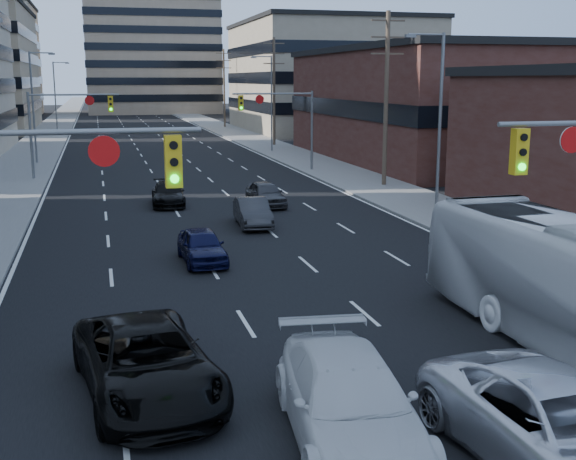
% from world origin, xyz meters
% --- Properties ---
extents(road_surface, '(18.00, 300.00, 0.02)m').
position_xyz_m(road_surface, '(0.00, 130.00, 0.01)').
color(road_surface, black).
rests_on(road_surface, ground).
extents(sidewalk_left, '(5.00, 300.00, 0.15)m').
position_xyz_m(sidewalk_left, '(-11.50, 130.00, 0.07)').
color(sidewalk_left, slate).
rests_on(sidewalk_left, ground).
extents(sidewalk_right, '(5.00, 300.00, 0.15)m').
position_xyz_m(sidewalk_right, '(11.50, 130.00, 0.07)').
color(sidewalk_right, slate).
rests_on(sidewalk_right, ground).
extents(storefront_right_mid, '(20.00, 30.00, 9.00)m').
position_xyz_m(storefront_right_mid, '(24.00, 50.00, 4.50)').
color(storefront_right_mid, '#472119').
rests_on(storefront_right_mid, ground).
extents(office_right_far, '(22.00, 28.00, 14.00)m').
position_xyz_m(office_right_far, '(25.00, 88.00, 7.00)').
color(office_right_far, gray).
rests_on(office_right_far, ground).
extents(bg_block_right, '(22.00, 22.00, 12.00)m').
position_xyz_m(bg_block_right, '(32.00, 130.00, 6.00)').
color(bg_block_right, gray).
rests_on(bg_block_right, ground).
extents(signal_near_left, '(6.59, 0.33, 6.00)m').
position_xyz_m(signal_near_left, '(-7.45, 8.00, 4.33)').
color(signal_near_left, slate).
rests_on(signal_near_left, ground).
extents(signal_far_left, '(6.09, 0.33, 6.00)m').
position_xyz_m(signal_far_left, '(-7.68, 45.00, 4.30)').
color(signal_far_left, slate).
rests_on(signal_far_left, ground).
extents(signal_far_right, '(6.09, 0.33, 6.00)m').
position_xyz_m(signal_far_right, '(7.68, 45.00, 4.30)').
color(signal_far_right, slate).
rests_on(signal_far_right, ground).
extents(utility_pole_block, '(2.20, 0.28, 11.00)m').
position_xyz_m(utility_pole_block, '(12.20, 36.00, 5.78)').
color(utility_pole_block, '#4C3D2D').
rests_on(utility_pole_block, ground).
extents(utility_pole_midblock, '(2.20, 0.28, 11.00)m').
position_xyz_m(utility_pole_midblock, '(12.20, 66.00, 5.78)').
color(utility_pole_midblock, '#4C3D2D').
rests_on(utility_pole_midblock, ground).
extents(utility_pole_distant, '(2.20, 0.28, 11.00)m').
position_xyz_m(utility_pole_distant, '(12.20, 96.00, 5.78)').
color(utility_pole_distant, '#4C3D2D').
rests_on(utility_pole_distant, ground).
extents(streetlight_left_mid, '(2.03, 0.22, 9.00)m').
position_xyz_m(streetlight_left_mid, '(-10.34, 55.00, 5.05)').
color(streetlight_left_mid, slate).
rests_on(streetlight_left_mid, ground).
extents(streetlight_left_far, '(2.03, 0.22, 9.00)m').
position_xyz_m(streetlight_left_far, '(-10.34, 90.00, 5.05)').
color(streetlight_left_far, slate).
rests_on(streetlight_left_far, ground).
extents(streetlight_right_near, '(2.03, 0.22, 9.00)m').
position_xyz_m(streetlight_right_near, '(10.34, 25.00, 5.05)').
color(streetlight_right_near, slate).
rests_on(streetlight_right_near, ground).
extents(streetlight_right_far, '(2.03, 0.22, 9.00)m').
position_xyz_m(streetlight_right_far, '(10.34, 60.00, 5.05)').
color(streetlight_right_far, slate).
rests_on(streetlight_right_far, ground).
extents(black_pickup, '(3.38, 6.02, 1.59)m').
position_xyz_m(black_pickup, '(-4.84, 7.86, 0.79)').
color(black_pickup, black).
rests_on(black_pickup, ground).
extents(white_van, '(2.94, 5.94, 1.66)m').
position_xyz_m(white_van, '(-1.24, 4.84, 0.83)').
color(white_van, silver).
rests_on(white_van, ground).
extents(silver_suv, '(3.32, 6.34, 1.71)m').
position_xyz_m(silver_suv, '(2.00, 2.78, 0.85)').
color(silver_suv, silver).
rests_on(silver_suv, ground).
extents(sedan_blue, '(1.67, 3.86, 1.30)m').
position_xyz_m(sedan_blue, '(-2.00, 19.35, 0.65)').
color(sedan_blue, black).
rests_on(sedan_blue, ground).
extents(sedan_grey_center, '(1.62, 4.09, 1.33)m').
position_xyz_m(sedan_grey_center, '(1.31, 25.64, 0.66)').
color(sedan_grey_center, '#2C2C2E').
rests_on(sedan_grey_center, ground).
extents(sedan_black_far, '(2.04, 4.46, 1.26)m').
position_xyz_m(sedan_black_far, '(-2.00, 32.51, 0.63)').
color(sedan_black_far, black).
rests_on(sedan_black_far, ground).
extents(sedan_grey_right, '(1.76, 4.06, 1.36)m').
position_xyz_m(sedan_grey_right, '(3.16, 30.88, 0.68)').
color(sedan_grey_right, '#39383B').
rests_on(sedan_grey_right, ground).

